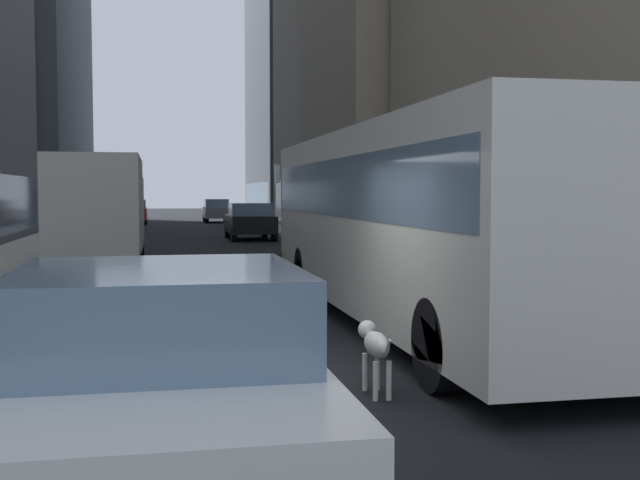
{
  "coord_description": "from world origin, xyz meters",
  "views": [
    {
      "loc": [
        -1.2,
        -8.69,
        2.1
      ],
      "look_at": [
        1.12,
        2.63,
        1.4
      ],
      "focal_mm": 44.5,
      "sensor_mm": 36.0,
      "label": 1
    }
  ],
  "objects_px": {
    "car_white_van": "(160,384)",
    "car_red_coupe": "(133,212)",
    "dalmatian_dog": "(375,345)",
    "box_truck": "(100,207)",
    "car_black_suv": "(250,221)",
    "car_grey_wagon": "(216,210)",
    "traffic_light_near": "(555,171)",
    "transit_bus": "(416,213)"
  },
  "relations": [
    {
      "from": "car_white_van",
      "to": "dalmatian_dog",
      "type": "height_order",
      "value": "car_white_van"
    },
    {
      "from": "car_black_suv",
      "to": "car_grey_wagon",
      "type": "bearing_deg",
      "value": 90.0
    },
    {
      "from": "car_white_van",
      "to": "car_grey_wagon",
      "type": "relative_size",
      "value": 1.08
    },
    {
      "from": "box_truck",
      "to": "traffic_light_near",
      "type": "bearing_deg",
      "value": -56.62
    },
    {
      "from": "car_white_van",
      "to": "car_black_suv",
      "type": "height_order",
      "value": "same"
    },
    {
      "from": "car_grey_wagon",
      "to": "traffic_light_near",
      "type": "xyz_separation_m",
      "value": [
        2.1,
        -44.19,
        1.62
      ]
    },
    {
      "from": "car_grey_wagon",
      "to": "box_truck",
      "type": "xyz_separation_m",
      "value": [
        -5.6,
        -32.51,
        0.85
      ]
    },
    {
      "from": "car_black_suv",
      "to": "dalmatian_dog",
      "type": "distance_m",
      "value": 27.16
    },
    {
      "from": "car_white_van",
      "to": "car_red_coupe",
      "type": "distance_m",
      "value": 47.57
    },
    {
      "from": "car_white_van",
      "to": "car_grey_wagon",
      "type": "xyz_separation_m",
      "value": [
        4.0,
        50.34,
        -0.0
      ]
    },
    {
      "from": "traffic_light_near",
      "to": "transit_bus",
      "type": "bearing_deg",
      "value": 166.82
    },
    {
      "from": "box_truck",
      "to": "car_grey_wagon",
      "type": "bearing_deg",
      "value": 80.23
    },
    {
      "from": "car_red_coupe",
      "to": "car_grey_wagon",
      "type": "xyz_separation_m",
      "value": [
        5.6,
        2.8,
        -0.0
      ]
    },
    {
      "from": "car_black_suv",
      "to": "traffic_light_near",
      "type": "distance_m",
      "value": 23.66
    },
    {
      "from": "traffic_light_near",
      "to": "car_black_suv",
      "type": "bearing_deg",
      "value": 95.1
    },
    {
      "from": "car_red_coupe",
      "to": "car_grey_wagon",
      "type": "height_order",
      "value": "same"
    },
    {
      "from": "transit_bus",
      "to": "box_truck",
      "type": "height_order",
      "value": "same"
    },
    {
      "from": "car_white_van",
      "to": "traffic_light_near",
      "type": "distance_m",
      "value": 8.81
    },
    {
      "from": "transit_bus",
      "to": "dalmatian_dog",
      "type": "bearing_deg",
      "value": -113.85
    },
    {
      "from": "car_grey_wagon",
      "to": "dalmatian_dog",
      "type": "height_order",
      "value": "car_grey_wagon"
    },
    {
      "from": "transit_bus",
      "to": "car_red_coupe",
      "type": "relative_size",
      "value": 2.84
    },
    {
      "from": "car_white_van",
      "to": "car_black_suv",
      "type": "bearing_deg",
      "value": 82.32
    },
    {
      "from": "car_black_suv",
      "to": "box_truck",
      "type": "height_order",
      "value": "box_truck"
    },
    {
      "from": "car_red_coupe",
      "to": "dalmatian_dog",
      "type": "height_order",
      "value": "car_red_coupe"
    },
    {
      "from": "box_truck",
      "to": "traffic_light_near",
      "type": "relative_size",
      "value": 2.21
    },
    {
      "from": "car_white_van",
      "to": "box_truck",
      "type": "xyz_separation_m",
      "value": [
        -1.6,
        17.83,
        0.84
      ]
    },
    {
      "from": "car_white_van",
      "to": "car_grey_wagon",
      "type": "bearing_deg",
      "value": 85.46
    },
    {
      "from": "car_red_coupe",
      "to": "traffic_light_near",
      "type": "height_order",
      "value": "traffic_light_near"
    },
    {
      "from": "box_truck",
      "to": "car_red_coupe",
      "type": "bearing_deg",
      "value": 90.0
    },
    {
      "from": "transit_bus",
      "to": "car_white_van",
      "type": "height_order",
      "value": "transit_bus"
    },
    {
      "from": "car_grey_wagon",
      "to": "dalmatian_dog",
      "type": "distance_m",
      "value": 47.82
    },
    {
      "from": "dalmatian_dog",
      "to": "transit_bus",
      "type": "bearing_deg",
      "value": 66.15
    },
    {
      "from": "car_white_van",
      "to": "car_red_coupe",
      "type": "bearing_deg",
      "value": 91.93
    },
    {
      "from": "transit_bus",
      "to": "car_black_suv",
      "type": "bearing_deg",
      "value": 90.0
    },
    {
      "from": "car_red_coupe",
      "to": "car_white_van",
      "type": "bearing_deg",
      "value": -88.07
    },
    {
      "from": "transit_bus",
      "to": "car_grey_wagon",
      "type": "xyz_separation_m",
      "value": [
        0.0,
        43.7,
        -0.96
      ]
    },
    {
      "from": "car_black_suv",
      "to": "traffic_light_near",
      "type": "bearing_deg",
      "value": -84.9
    },
    {
      "from": "car_black_suv",
      "to": "traffic_light_near",
      "type": "xyz_separation_m",
      "value": [
        2.1,
        -23.51,
        1.61
      ]
    },
    {
      "from": "dalmatian_dog",
      "to": "car_black_suv",
      "type": "bearing_deg",
      "value": 86.19
    },
    {
      "from": "car_black_suv",
      "to": "box_truck",
      "type": "bearing_deg",
      "value": -115.34
    },
    {
      "from": "car_black_suv",
      "to": "car_red_coupe",
      "type": "bearing_deg",
      "value": 107.39
    },
    {
      "from": "car_white_van",
      "to": "box_truck",
      "type": "bearing_deg",
      "value": 95.13
    }
  ]
}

